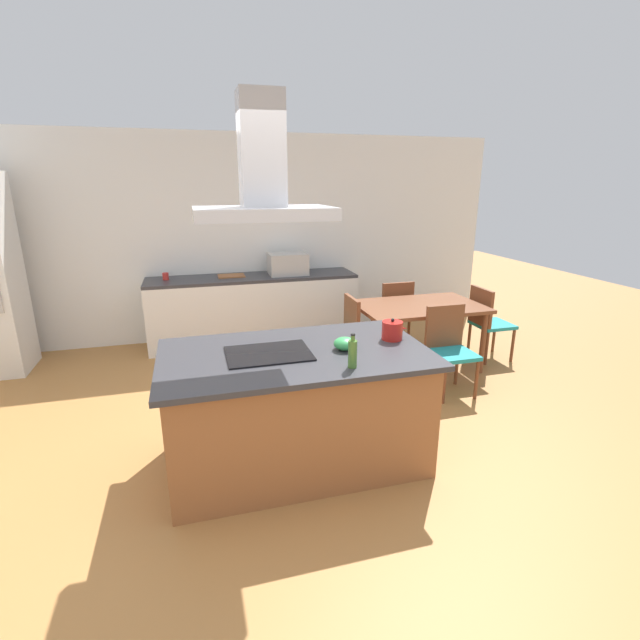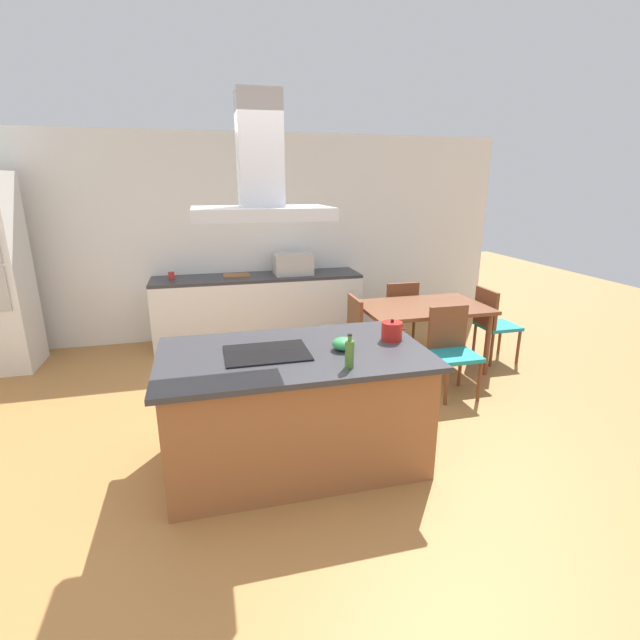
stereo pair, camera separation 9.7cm
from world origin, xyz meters
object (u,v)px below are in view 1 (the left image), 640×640
at_px(olive_oil_bottle, 353,353).
at_px(countertop_microwave, 288,264).
at_px(dining_table, 419,312).
at_px(chair_at_left_end, 342,332).
at_px(mixing_bowl, 345,344).
at_px(coffee_mug_red, 166,276).
at_px(range_hood, 263,179).
at_px(tea_kettle, 392,330).
at_px(cutting_board, 231,276).
at_px(cooktop, 269,353).
at_px(chair_at_right_end, 487,319).
at_px(chair_facing_island, 449,344).
at_px(chair_facing_back_wall, 394,310).

xyz_separation_m(olive_oil_bottle, countertop_microwave, (0.25, 3.27, 0.04)).
height_order(dining_table, chair_at_left_end, chair_at_left_end).
bearing_deg(olive_oil_bottle, mixing_bowl, 79.57).
distance_m(coffee_mug_red, range_hood, 3.26).
distance_m(tea_kettle, olive_oil_bottle, 0.67).
bearing_deg(cutting_board, cooktop, -90.18).
distance_m(cooktop, cutting_board, 2.93).
bearing_deg(tea_kettle, coffee_mug_red, 121.99).
distance_m(mixing_bowl, countertop_microwave, 2.95).
bearing_deg(chair_at_right_end, olive_oil_bottle, -142.13).
relative_size(cooktop, range_hood, 0.67).
distance_m(tea_kettle, mixing_bowl, 0.45).
relative_size(cooktop, coffee_mug_red, 6.67).
height_order(mixing_bowl, countertop_microwave, countertop_microwave).
bearing_deg(dining_table, chair_facing_island, -90.00).
bearing_deg(chair_facing_back_wall, chair_at_left_end, -143.99).
bearing_deg(chair_facing_island, cooktop, -157.88).
bearing_deg(chair_facing_island, chair_at_right_end, 36.01).
bearing_deg(tea_kettle, chair_facing_back_wall, 64.66).
distance_m(cutting_board, chair_facing_island, 2.92).
bearing_deg(chair_at_right_end, chair_facing_back_wall, 143.99).
xyz_separation_m(tea_kettle, chair_at_left_end, (0.06, 1.41, -0.46)).
height_order(mixing_bowl, coffee_mug_red, mixing_bowl).
xyz_separation_m(mixing_bowl, chair_at_left_end, (0.50, 1.52, -0.44)).
bearing_deg(tea_kettle, cooktop, -176.45).
bearing_deg(cutting_board, tea_kettle, -71.10).
bearing_deg(countertop_microwave, chair_at_right_end, -33.52).
height_order(coffee_mug_red, chair_at_left_end, coffee_mug_red).
xyz_separation_m(countertop_microwave, chair_at_right_end, (2.13, -1.41, -0.53)).
bearing_deg(chair_at_left_end, tea_kettle, -92.65).
relative_size(chair_facing_island, range_hood, 0.99).
relative_size(cutting_board, chair_at_left_end, 0.38).
distance_m(olive_oil_bottle, chair_facing_island, 1.96).
relative_size(dining_table, chair_at_right_end, 1.57).
xyz_separation_m(chair_at_left_end, chair_at_right_end, (1.83, 0.00, 0.00)).
relative_size(cooktop, chair_at_right_end, 0.67).
height_order(chair_at_right_end, range_hood, range_hood).
bearing_deg(range_hood, coffee_mug_red, 105.34).
xyz_separation_m(cooktop, cutting_board, (0.01, 2.93, 0.00)).
bearing_deg(chair_facing_back_wall, tea_kettle, -115.34).
xyz_separation_m(coffee_mug_red, dining_table, (2.78, -1.47, -0.28)).
xyz_separation_m(olive_oil_bottle, chair_facing_back_wall, (1.47, 2.52, -0.49)).
height_order(tea_kettle, countertop_microwave, countertop_microwave).
xyz_separation_m(cutting_board, chair_facing_back_wall, (1.96, -0.80, -0.40)).
bearing_deg(tea_kettle, mixing_bowl, -164.59).
relative_size(coffee_mug_red, chair_facing_back_wall, 0.10).
bearing_deg(mixing_bowl, chair_facing_back_wall, 57.18).
distance_m(olive_oil_bottle, cutting_board, 3.36).
height_order(tea_kettle, mixing_bowl, tea_kettle).
distance_m(coffee_mug_red, chair_at_right_end, 4.00).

